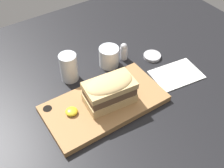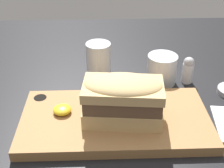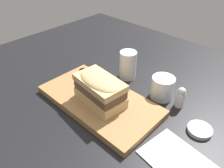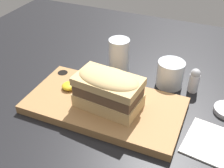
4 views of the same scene
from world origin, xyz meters
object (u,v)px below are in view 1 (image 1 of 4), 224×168
Objects in this scene: serving_board at (104,104)px; napkin at (176,75)px; condiment_dish at (152,56)px; water_glass at (69,69)px; wine_glass at (109,57)px; salt_shaker at (124,51)px; sandwich at (110,90)px.

serving_board is 2.05× the size of napkin.
napkin is at bearing -85.41° from condiment_dish.
water_glass is (-3.34, 18.12, 3.53)cm from serving_board.
water_glass is 33.69cm from condiment_dish.
wine_glass is at bearing -4.49° from water_glass.
wine_glass is 1.07× the size of salt_shaker.
serving_board is 30.47cm from napkin.
sandwich is 25.43cm from salt_shaker.
serving_board is 3.72× the size of water_glass.
serving_board is 5.19× the size of wine_glass.
napkin is (30.39, -1.95, -0.90)cm from serving_board.
sandwich is at bearing -156.88° from condiment_dish.
wine_glass is 1.12× the size of condiment_dish.
serving_board is 5.57× the size of salt_shaker.
salt_shaker is at bearing 44.39° from sandwich.
wine_glass is 25.98cm from napkin.
sandwich reaches higher than water_glass.
sandwich reaches higher than condiment_dish.
water_glass is 1.56× the size of condiment_dish.
sandwich reaches higher than salt_shaker.
napkin is (28.84, -1.10, -7.17)cm from sandwich.
salt_shaker is at bearing 149.76° from condiment_dish.
water_glass is 16.21cm from wine_glass.
water_glass is at bearing 176.57° from salt_shaker.
wine_glass is 6.75cm from salt_shaker.
wine_glass is at bearing 57.60° from sandwich.
sandwich reaches higher than wine_glass.
serving_board is 18.76cm from water_glass.
water_glass is 22.93cm from salt_shaker.
napkin is 2.72× the size of salt_shaker.
condiment_dish is (-1.04, 12.97, 0.41)cm from napkin.
wine_glass is at bearing 52.83° from serving_board.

